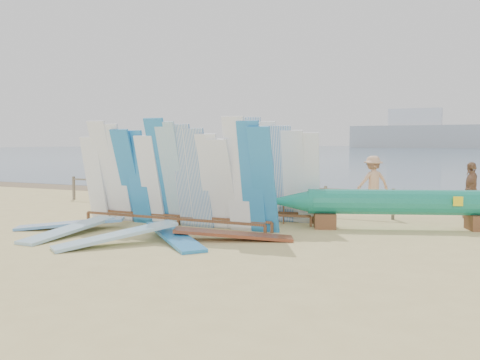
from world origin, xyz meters
The scene contains 27 objects.
ground centered at (0.00, 0.00, 0.00)m, with size 160.00×160.00×0.00m, color #D2BE79.
ocean centered at (0.00, 128.00, 0.00)m, with size 320.00×240.00×0.02m, color #3F5871.
wet_sand_strip centered at (0.00, 7.20, 0.00)m, with size 40.00×2.60×0.01m, color brown.
distant_ship centered at (-12.00, 180.00, 5.31)m, with size 45.00×8.00×14.00m.
fence centered at (0.00, 3.00, 0.63)m, with size 12.08×0.08×0.90m.
main_surfboard_rack centered at (0.94, -0.75, 1.29)m, with size 5.74×0.90×2.86m.
side_surfboard_rack centered at (3.11, 0.88, 1.30)m, with size 2.60×1.10×2.91m.
outrigger_canoe centered at (6.43, 1.45, 0.65)m, with size 6.92×3.04×1.02m.
vendor_table centered at (3.14, 1.20, 0.35)m, with size 0.92×0.75×1.06m.
flat_board_a centered at (-0.68, -2.86, 0.00)m, with size 0.56×2.70×0.07m, color #80B3CD.
flat_board_c centered at (3.16, -1.75, 0.00)m, with size 0.56×2.70×0.07m, color brown.
flat_board_e centered at (-1.33, -2.15, 0.00)m, with size 0.56×2.70×0.07m, color white.
flat_board_d centered at (2.04, -2.47, 0.00)m, with size 0.56×2.70×0.07m, color #267CBF.
flat_board_b centered at (1.07, -3.29, 0.00)m, with size 0.56×2.70×0.07m, color #80B3CD.
beach_chair_left centered at (1.01, 3.74, 0.23)m, with size 0.63×0.64×0.79m.
beach_chair_right centered at (2.12, 3.60, 0.24)m, with size 0.55×0.57×0.83m.
stroller centered at (1.27, 4.27, 0.47)m, with size 0.66×0.90×1.17m.
beachgoer_0 centered at (-5.70, 4.37, 0.80)m, with size 0.78×0.37×1.60m, color tan.
beachgoer_4 centered at (-1.49, 5.11, 0.94)m, with size 1.11×0.48×1.89m, color #8C6042.
beachgoer_2 centered at (-4.36, 5.04, 0.79)m, with size 0.77×0.37×1.58m, color beige.
beachgoer_9 centered at (4.96, 5.53, 0.88)m, with size 1.14×0.47×1.77m, color tan.
beachgoer_7 centered at (1.56, 5.32, 0.80)m, with size 0.58×0.32×1.60m, color #8C6042.
beachgoer_6 centered at (2.68, 4.12, 0.95)m, with size 0.93×0.44×1.89m, color tan.
beachgoer_1 centered at (-4.16, 5.38, 0.92)m, with size 0.67×0.37×1.83m, color #8C6042.
beachgoer_8 centered at (2.46, 5.23, 0.80)m, with size 0.78×0.37×1.60m, color beige.
beachgoer_10 centered at (8.03, 4.28, 0.83)m, with size 0.97×0.42×1.65m, color #8C6042.
beachgoer_11 centered at (-3.11, 5.75, 0.77)m, with size 1.43×0.46×1.54m, color beige.
Camera 1 is at (8.12, -12.06, 2.25)m, focal length 38.00 mm.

